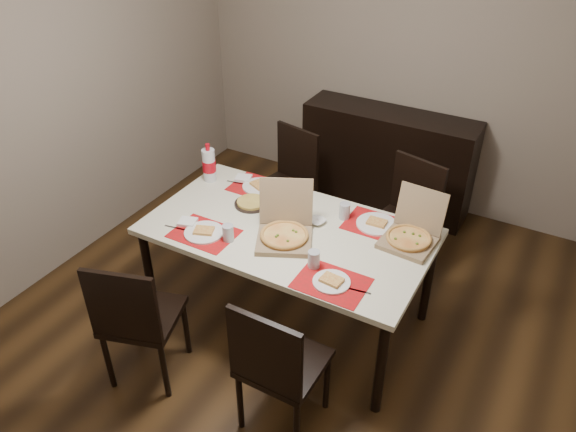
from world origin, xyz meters
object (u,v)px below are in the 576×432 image
object	(u,v)px
chair_near_right	(277,364)
pizza_box_center	(285,231)
chair_far_right	(406,215)
soda_bottle	(209,165)
sideboard	(387,160)
chair_near_left	(136,317)
dining_table	(288,237)
chair_far_left	(288,180)
dip_bowl	(317,221)

from	to	relation	value
chair_near_right	pizza_box_center	distance (m)	0.86
chair_far_right	pizza_box_center	distance (m)	1.13
chair_near_right	soda_bottle	distance (m)	1.66
chair_far_right	pizza_box_center	bearing A→B (deg)	-116.14
chair_near_right	sideboard	bearing A→B (deg)	97.86
chair_near_right	soda_bottle	size ratio (longest dim) A/B	3.20
sideboard	chair_near_left	distance (m)	2.71
chair_near_left	pizza_box_center	world-z (taller)	pizza_box_center
dining_table	chair_far_right	bearing A→B (deg)	59.87
chair_far_left	soda_bottle	distance (m)	0.79
chair_near_left	soda_bottle	distance (m)	1.27
chair_far_left	soda_bottle	size ratio (longest dim) A/B	3.20
sideboard	dining_table	bearing A→B (deg)	-91.20
dining_table	dip_bowl	xyz separation A→B (m)	(0.13, 0.15, 0.08)
dip_bowl	soda_bottle	xyz separation A→B (m)	(-0.93, 0.12, 0.11)
dip_bowl	pizza_box_center	bearing A→B (deg)	-111.91
pizza_box_center	soda_bottle	world-z (taller)	pizza_box_center
chair_near_right	dip_bowl	size ratio (longest dim) A/B	8.58
dining_table	chair_far_right	xyz separation A→B (m)	(0.51, 0.88, -0.17)
chair_near_left	dip_bowl	bearing A→B (deg)	59.29
sideboard	pizza_box_center	bearing A→B (deg)	-90.18
chair_far_left	dining_table	bearing A→B (deg)	-60.84
dip_bowl	soda_bottle	bearing A→B (deg)	172.66
sideboard	pizza_box_center	size ratio (longest dim) A/B	3.13
chair_far_right	sideboard	bearing A→B (deg)	118.67
sideboard	chair_near_right	size ratio (longest dim) A/B	1.61
chair_far_right	soda_bottle	distance (m)	1.49
chair_near_right	chair_near_left	bearing A→B (deg)	-174.01
sideboard	chair_far_right	world-z (taller)	chair_far_right
chair_near_right	chair_far_right	xyz separation A→B (m)	(0.12, 1.70, 0.00)
chair_near_right	chair_far_left	xyz separation A→B (m)	(-0.90, 1.73, 0.00)
dip_bowl	chair_far_right	bearing A→B (deg)	62.48
dip_bowl	chair_near_right	bearing A→B (deg)	-75.03
pizza_box_center	chair_near_right	bearing A→B (deg)	-63.51
chair_far_right	dip_bowl	distance (m)	0.86
sideboard	pizza_box_center	world-z (taller)	pizza_box_center
sideboard	dip_bowl	world-z (taller)	sideboard
sideboard	soda_bottle	xyz separation A→B (m)	(-0.84, -1.47, 0.42)
chair_far_left	pizza_box_center	world-z (taller)	pizza_box_center
chair_far_left	dip_bowl	size ratio (longest dim) A/B	8.58
soda_bottle	dip_bowl	bearing A→B (deg)	-7.34
pizza_box_center	dip_bowl	size ratio (longest dim) A/B	4.42
chair_near_left	chair_near_right	world-z (taller)	same
sideboard	chair_near_right	xyz separation A→B (m)	(0.35, -2.56, 0.06)
chair_far_right	soda_bottle	bearing A→B (deg)	-155.20
sideboard	dip_bowl	xyz separation A→B (m)	(0.09, -1.59, 0.31)
chair_far_left	soda_bottle	xyz separation A→B (m)	(-0.29, -0.64, 0.36)
soda_bottle	sideboard	bearing A→B (deg)	60.29
chair_far_left	dip_bowl	bearing A→B (deg)	-49.94
chair_near_left	dip_bowl	distance (m)	1.26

